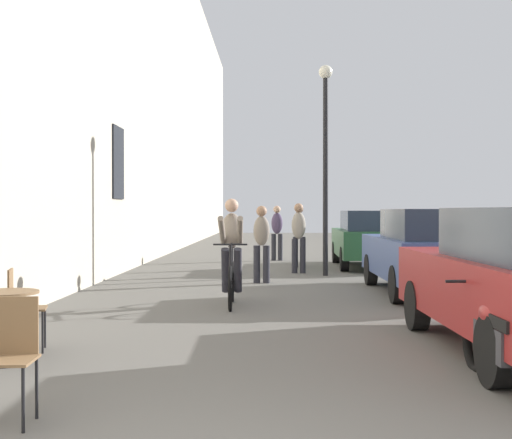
% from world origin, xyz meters
% --- Properties ---
extents(building_facade_left, '(0.54, 68.00, 12.07)m').
position_xyz_m(building_facade_left, '(-3.45, 14.00, 6.04)').
color(building_facade_left, '#B7AD99').
rests_on(building_facade_left, ground_plane).
extents(cafe_chair_near_toward_street, '(0.40, 0.40, 0.89)m').
position_xyz_m(cafe_chair_near_toward_street, '(-1.44, 1.59, 0.52)').
color(cafe_chair_near_toward_street, black).
rests_on(cafe_chair_near_toward_street, ground_plane).
extents(cafe_table_mid, '(0.64, 0.64, 0.72)m').
position_xyz_m(cafe_table_mid, '(-2.19, 3.45, 0.52)').
color(cafe_table_mid, black).
rests_on(cafe_table_mid, ground_plane).
extents(cafe_chair_mid_toward_wall, '(0.46, 0.46, 0.89)m').
position_xyz_m(cafe_chair_mid_toward_wall, '(-2.27, 4.06, 0.52)').
color(cafe_chair_mid_toward_wall, black).
rests_on(cafe_chair_mid_toward_wall, ground_plane).
extents(cyclist_on_bicycle, '(0.52, 1.76, 1.74)m').
position_xyz_m(cyclist_on_bicycle, '(-0.22, 7.82, 0.81)').
color(cyclist_on_bicycle, black).
rests_on(cyclist_on_bicycle, ground_plane).
extents(pedestrian_near, '(0.35, 0.26, 1.62)m').
position_xyz_m(pedestrian_near, '(0.21, 11.17, 0.91)').
color(pedestrian_near, '#26262D').
rests_on(pedestrian_near, ground_plane).
extents(pedestrian_mid, '(0.34, 0.24, 1.69)m').
position_xyz_m(pedestrian_mid, '(1.08, 13.48, 0.95)').
color(pedestrian_mid, '#26262D').
rests_on(pedestrian_mid, ground_plane).
extents(pedestrian_far, '(0.35, 0.25, 1.67)m').
position_xyz_m(pedestrian_far, '(1.16, 15.22, 0.94)').
color(pedestrian_far, '#26262D').
rests_on(pedestrian_far, ground_plane).
extents(pedestrian_furthest, '(0.35, 0.26, 1.66)m').
position_xyz_m(pedestrian_furthest, '(0.58, 17.72, 0.94)').
color(pedestrian_furthest, '#26262D').
rests_on(pedestrian_furthest, ground_plane).
extents(street_lamp, '(0.32, 0.32, 4.90)m').
position_xyz_m(street_lamp, '(1.68, 12.87, 3.11)').
color(street_lamp, black).
rests_on(street_lamp, ground_plane).
extents(parked_car_second, '(1.86, 4.35, 1.54)m').
position_xyz_m(parked_car_second, '(3.28, 9.31, 0.80)').
color(parked_car_second, '#384C84').
rests_on(parked_car_second, ground_plane).
extents(parked_car_third, '(1.87, 4.29, 1.52)m').
position_xyz_m(parked_car_third, '(3.07, 15.30, 0.79)').
color(parked_car_third, '#23512D').
rests_on(parked_car_third, ground_plane).
extents(parked_motorcycle, '(0.62, 2.15, 0.92)m').
position_xyz_m(parked_motorcycle, '(2.37, 2.60, 0.40)').
color(parked_motorcycle, black).
rests_on(parked_motorcycle, ground_plane).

